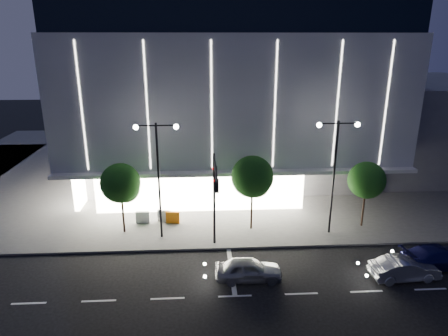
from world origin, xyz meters
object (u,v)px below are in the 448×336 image
car_lead (249,269)px  barrier_d (164,216)px  car_third (439,257)px  traffic_mast (215,188)px  barrier_a (173,217)px  car_second (404,269)px  tree_mid (253,179)px  tree_left (121,185)px  street_lamp_west (158,164)px  barrier_b (143,217)px  tree_right (367,182)px  street_lamp_east (335,161)px

car_lead → barrier_d: size_ratio=3.85×
car_third → traffic_mast: bearing=73.0°
car_third → barrier_a: 19.58m
car_second → car_third: (2.98, 1.25, 0.03)m
tree_mid → tree_left: bearing=-180.0°
barrier_d → car_second: bearing=-8.4°
street_lamp_west → car_third: bearing=-14.9°
traffic_mast → barrier_b: 8.87m
tree_mid → car_second: 12.03m
street_lamp_west → car_second: (15.88, -6.28, -5.24)m
tree_mid → tree_right: tree_mid is taller
traffic_mast → barrier_d: bearing=127.1°
tree_mid → barrier_b: size_ratio=5.59×
tree_left → barrier_b: tree_left is taller
tree_mid → barrier_a: (-6.32, 1.30, -3.68)m
car_lead → tree_left: bearing=53.6°
street_lamp_east → tree_left: bearing=176.3°
car_second → barrier_d: 18.24m
tree_mid → barrier_a: tree_mid is taller
car_lead → tree_right: bearing=-54.7°
street_lamp_west → barrier_d: street_lamp_west is taller
tree_left → barrier_d: size_ratio=5.20×
traffic_mast → car_lead: traffic_mast is taller
tree_mid → tree_right: bearing=-0.0°
traffic_mast → tree_left: 7.95m
car_second → tree_mid: bearing=46.5°
tree_right → car_third: (2.83, -6.04, -3.14)m
street_lamp_east → car_lead: 10.50m
tree_right → car_second: size_ratio=1.27×
car_second → tree_left: bearing=64.8°
car_lead → car_second: 9.89m
tree_left → tree_right: 19.00m
traffic_mast → car_lead: bearing=-57.7°
street_lamp_west → barrier_b: street_lamp_west is taller
street_lamp_west → tree_right: 16.19m
car_second → barrier_b: (-17.64, 8.75, -0.07)m
car_lead → barrier_d: (-6.03, 8.48, -0.07)m
street_lamp_east → car_second: 8.67m
tree_mid → tree_right: (9.00, -0.00, -0.45)m
car_third → barrier_b: size_ratio=4.66×
street_lamp_east → tree_right: bearing=18.6°
car_lead → barrier_b: size_ratio=3.85×
tree_mid → barrier_a: size_ratio=5.59×
barrier_a → tree_mid: bearing=-5.5°
street_lamp_east → barrier_b: bearing=170.5°
barrier_b → barrier_a: bearing=-3.5°
tree_right → tree_left: bearing=180.0°
barrier_d → traffic_mast: bearing=-32.0°
tree_mid → car_third: 13.76m
car_third → barrier_a: size_ratio=4.66×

